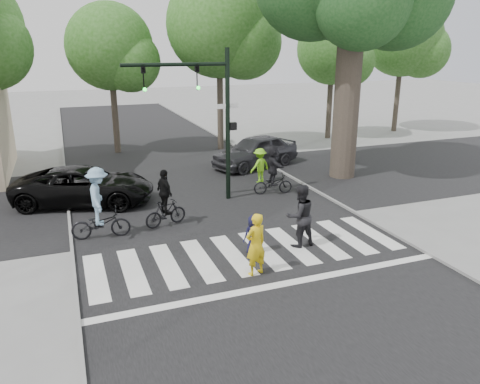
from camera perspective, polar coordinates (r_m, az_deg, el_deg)
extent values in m
plane|color=gray|center=(13.64, 2.56, -9.01)|extent=(120.00, 120.00, 0.00)
cube|color=black|center=(17.97, -3.77, -2.32)|extent=(10.00, 70.00, 0.01)
cube|color=black|center=(20.71, -6.23, 0.32)|extent=(70.00, 10.00, 0.01)
cube|color=gray|center=(17.27, -20.02, -4.07)|extent=(0.10, 70.00, 0.10)
cube|color=gray|center=(19.93, 10.23, -0.41)|extent=(0.10, 70.00, 0.10)
cube|color=silver|center=(13.62, -17.16, -9.85)|extent=(0.55, 3.00, 0.01)
cube|color=silver|center=(13.69, -12.95, -9.34)|extent=(0.55, 3.00, 0.01)
cube|color=silver|center=(13.82, -8.80, -8.80)|extent=(0.55, 3.00, 0.01)
cube|color=silver|center=(14.03, -4.78, -8.23)|extent=(0.55, 3.00, 0.01)
cube|color=silver|center=(14.31, -0.90, -7.63)|extent=(0.55, 3.00, 0.01)
cube|color=silver|center=(14.65, 2.81, -7.03)|extent=(0.55, 3.00, 0.01)
cube|color=silver|center=(15.05, 6.32, -6.44)|extent=(0.55, 3.00, 0.01)
cube|color=silver|center=(15.50, 9.64, -5.85)|extent=(0.55, 3.00, 0.01)
cube|color=silver|center=(16.00, 12.75, -5.28)|extent=(0.55, 3.00, 0.01)
cube|color=silver|center=(16.55, 15.66, -4.73)|extent=(0.55, 3.00, 0.01)
cube|color=silver|center=(12.67, 4.75, -11.22)|extent=(10.00, 0.30, 0.01)
cylinder|color=black|center=(18.68, -1.50, 7.98)|extent=(0.18, 0.18, 6.00)
cylinder|color=black|center=(17.87, -7.84, 15.15)|extent=(4.00, 0.14, 0.14)
imported|color=black|center=(18.10, -5.25, 13.83)|extent=(0.16, 0.20, 1.00)
sphere|color=#19E533|center=(18.01, -5.10, 12.54)|extent=(0.14, 0.14, 0.14)
imported|color=black|center=(17.66, -11.68, 13.47)|extent=(0.16, 0.20, 1.00)
sphere|color=#19E533|center=(17.57, -11.53, 12.14)|extent=(0.14, 0.14, 0.14)
cube|color=black|center=(18.75, -0.86, 8.03)|extent=(0.28, 0.18, 0.30)
cube|color=#FF660C|center=(18.79, -0.55, 8.05)|extent=(0.02, 0.14, 0.20)
cube|color=white|center=(18.57, -1.52, 10.42)|extent=(0.90, 0.04, 0.18)
cylinder|color=brown|center=(22.58, 12.85, 10.49)|extent=(1.20, 1.20, 7.00)
cylinder|color=brown|center=(22.43, 14.36, 18.04)|extent=(1.29, 1.74, 2.93)
sphere|color=#174318|center=(21.06, 14.71, 21.64)|extent=(4.00, 4.00, 4.00)
cylinder|color=brown|center=(28.32, -15.08, 10.25)|extent=(0.36, 0.36, 5.60)
sphere|color=#276415|center=(28.13, -15.61, 16.71)|extent=(4.80, 4.80, 4.80)
sphere|color=#276415|center=(27.55, -13.26, 15.21)|extent=(3.36, 3.36, 3.36)
cylinder|color=brown|center=(28.26, -2.45, 11.95)|extent=(0.36, 0.36, 6.72)
sphere|color=#276415|center=(28.15, -2.56, 19.75)|extent=(6.00, 6.00, 6.00)
sphere|color=#276415|center=(27.69, 0.57, 17.81)|extent=(4.20, 4.20, 4.20)
cylinder|color=brown|center=(32.44, 10.89, 11.25)|extent=(0.36, 0.36, 5.46)
sphere|color=#276415|center=(32.27, 11.22, 16.76)|extent=(4.60, 4.60, 4.60)
sphere|color=#276415|center=(32.20, 13.24, 15.25)|extent=(3.22, 3.22, 3.22)
cylinder|color=brown|center=(36.36, 18.69, 11.86)|extent=(0.36, 0.36, 6.16)
sphere|color=#276415|center=(36.24, 19.25, 17.39)|extent=(5.40, 5.40, 5.40)
sphere|color=#276415|center=(36.32, 21.31, 15.78)|extent=(3.78, 3.78, 3.78)
imported|color=yellow|center=(12.82, 1.93, -6.41)|extent=(0.74, 0.59, 1.78)
imported|color=black|center=(14.17, 1.61, -5.23)|extent=(0.62, 0.42, 1.23)
imported|color=black|center=(14.68, 7.32, -2.89)|extent=(1.04, 0.84, 2.01)
imported|color=black|center=(15.99, -16.60, -3.73)|extent=(1.94, 0.84, 0.99)
imported|color=#7DA3C0|center=(15.69, -16.90, -0.50)|extent=(0.82, 1.29, 1.90)
imported|color=black|center=(16.57, -9.05, -2.54)|extent=(1.62, 0.85, 0.94)
imported|color=black|center=(16.33, -9.17, -0.03)|extent=(0.64, 1.02, 1.61)
imported|color=black|center=(19.94, 4.04, 1.00)|extent=(1.74, 0.86, 0.87)
imported|color=black|center=(19.72, 4.09, 3.33)|extent=(0.75, 1.61, 1.67)
imported|color=black|center=(19.52, -18.45, 0.71)|extent=(5.88, 3.98, 1.50)
imported|color=#38383D|center=(24.34, 1.89, 4.99)|extent=(5.18, 3.40, 1.64)
imported|color=#77D11B|center=(21.49, 2.43, 3.25)|extent=(1.17, 0.89, 1.60)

